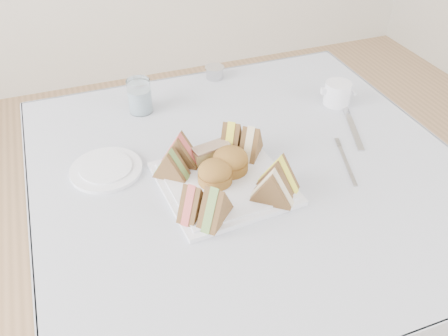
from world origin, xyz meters
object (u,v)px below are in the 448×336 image
object	(u,v)px
table	(245,268)
creamer_jug	(337,93)
serving_plate	(224,183)
water_glass	(140,96)

from	to	relation	value
table	creamer_jug	world-z (taller)	creamer_jug
serving_plate	creamer_jug	distance (m)	0.49
serving_plate	creamer_jug	size ratio (longest dim) A/B	3.70
table	serving_plate	xyz separation A→B (m)	(-0.08, -0.04, 0.38)
table	serving_plate	distance (m)	0.39
table	water_glass	world-z (taller)	water_glass
water_glass	table	bearing A→B (deg)	-61.18
water_glass	creamer_jug	world-z (taller)	water_glass
table	water_glass	size ratio (longest dim) A/B	9.30
table	water_glass	bearing A→B (deg)	118.82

